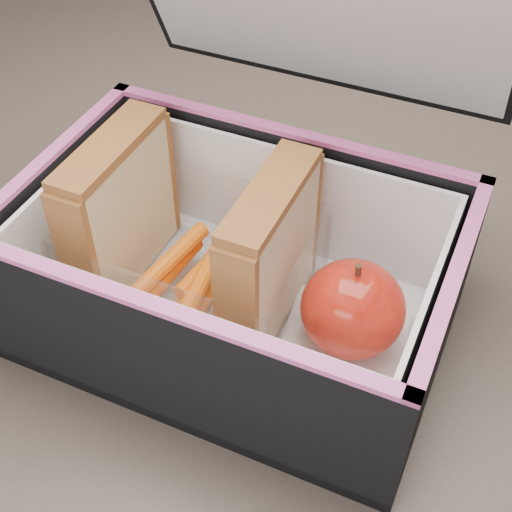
{
  "coord_description": "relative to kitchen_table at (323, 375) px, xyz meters",
  "views": [
    {
      "loc": [
        0.09,
        -0.35,
        1.15
      ],
      "look_at": [
        -0.05,
        -0.04,
        0.81
      ],
      "focal_mm": 50.0,
      "sensor_mm": 36.0,
      "label": 1
    }
  ],
  "objects": [
    {
      "name": "carrot_sticks",
      "position": [
        -0.09,
        -0.04,
        0.12
      ],
      "size": [
        0.06,
        0.15,
        0.03
      ],
      "color": "#F86800",
      "rests_on": "plastic_tub"
    },
    {
      "name": "sandwich_right",
      "position": [
        -0.03,
        -0.04,
        0.16
      ],
      "size": [
        0.03,
        0.1,
        0.11
      ],
      "color": "tan",
      "rests_on": "plastic_tub"
    },
    {
      "name": "kitchen_table",
      "position": [
        0.0,
        0.0,
        0.0
      ],
      "size": [
        1.2,
        0.8,
        0.75
      ],
      "color": "brown",
      "rests_on": "ground"
    },
    {
      "name": "paper_napkin",
      "position": [
        0.02,
        -0.05,
        0.11
      ],
      "size": [
        0.09,
        0.09,
        0.01
      ],
      "primitive_type": "cube",
      "rotation": [
        0.0,
        0.0,
        0.12
      ],
      "color": "white",
      "rests_on": "lunch_bag"
    },
    {
      "name": "sandwich_left",
      "position": [
        -0.15,
        -0.04,
        0.16
      ],
      "size": [
        0.03,
        0.1,
        0.11
      ],
      "color": "tan",
      "rests_on": "plastic_tub"
    },
    {
      "name": "red_apple",
      "position": [
        0.03,
        -0.05,
        0.14
      ],
      "size": [
        0.07,
        0.07,
        0.07
      ],
      "rotation": [
        0.0,
        0.0,
        -0.03
      ],
      "color": "#9B0E09",
      "rests_on": "paper_napkin"
    },
    {
      "name": "lunch_bag",
      "position": [
        -0.06,
        -0.04,
        0.15
      ],
      "size": [
        0.29,
        0.27,
        0.27
      ],
      "color": "black",
      "rests_on": "kitchen_table"
    },
    {
      "name": "plastic_tub",
      "position": [
        -0.09,
        -0.04,
        0.14
      ],
      "size": [
        0.16,
        0.12,
        0.07
      ],
      "primitive_type": null,
      "color": "white",
      "rests_on": "lunch_bag"
    }
  ]
}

